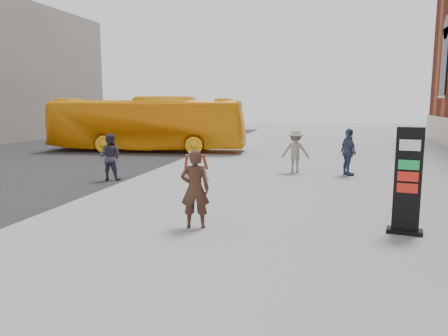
% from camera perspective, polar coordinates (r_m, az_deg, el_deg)
% --- Properties ---
extents(ground, '(100.00, 100.00, 0.00)m').
position_cam_1_polar(ground, '(9.63, -0.43, -8.74)').
color(ground, '#9E9EA3').
extents(info_pylon, '(0.80, 0.49, 2.34)m').
position_cam_1_polar(info_pylon, '(10.28, 22.86, -1.60)').
color(info_pylon, black).
rests_on(info_pylon, ground).
extents(woman, '(0.79, 0.74, 1.81)m').
position_cam_1_polar(woman, '(9.98, -3.81, -2.61)').
color(woman, black).
rests_on(woman, ground).
extents(bus, '(11.49, 3.90, 3.14)m').
position_cam_1_polar(bus, '(25.66, -9.98, 5.69)').
color(bus, '#F8AB14').
rests_on(bus, road).
extents(pedestrian_a, '(0.88, 0.71, 1.72)m').
position_cam_1_polar(pedestrian_a, '(16.53, -14.64, 1.42)').
color(pedestrian_a, '#302E39').
rests_on(pedestrian_a, ground).
extents(pedestrian_b, '(1.13, 0.65, 1.74)m').
position_cam_1_polar(pedestrian_b, '(17.97, 9.31, 2.19)').
color(pedestrian_b, gray).
rests_on(pedestrian_b, ground).
extents(pedestrian_c, '(0.87, 1.17, 1.84)m').
position_cam_1_polar(pedestrian_c, '(17.61, 15.94, 2.00)').
color(pedestrian_c, '#34415E').
rests_on(pedestrian_c, ground).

